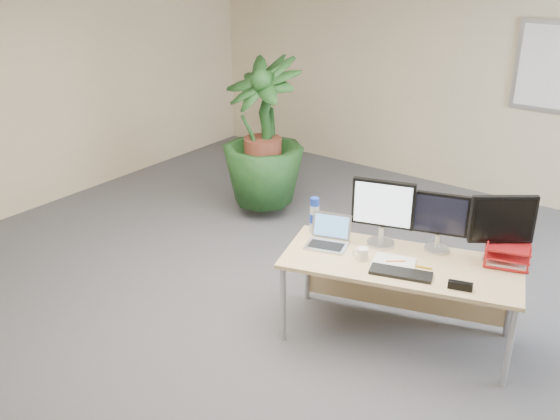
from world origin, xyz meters
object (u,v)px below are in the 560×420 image
Objects in this scene: desk at (402,272)px; laptop at (329,237)px; floor_plant at (263,148)px; monitor_left at (383,209)px; monitor_right at (440,218)px.

desk is 4.98× the size of laptop.
floor_plant is at bearing 141.76° from laptop.
floor_plant is at bearing 151.42° from monitor_left.
laptop is at bearing -151.18° from monitor_right.
laptop is at bearing -38.24° from floor_plant.
laptop reaches higher than desk.
monitor_left is 1.41× the size of laptop.
floor_plant reaches higher than laptop.
laptop is (-0.33, -0.22, -0.24)m from monitor_left.
floor_plant is 3.30× the size of monitor_right.
desk is 3.52× the size of monitor_left.
floor_plant is (-2.20, 1.15, 0.23)m from desk.
monitor_right is (2.35, -0.91, 0.16)m from floor_plant.
floor_plant is 2.90× the size of monitor_left.
monitor_right reaches higher than laptop.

